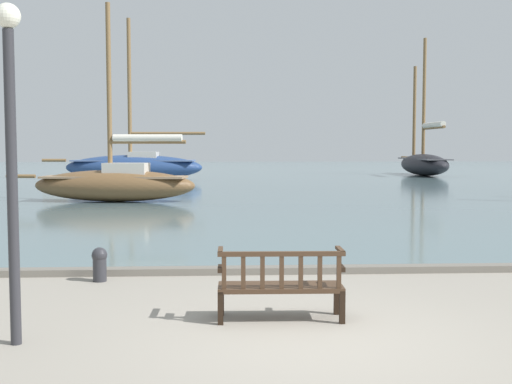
{
  "coord_description": "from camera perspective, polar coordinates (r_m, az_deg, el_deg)",
  "views": [
    {
      "loc": [
        -1.02,
        -7.25,
        2.23
      ],
      "look_at": [
        -0.15,
        10.0,
        1.0
      ],
      "focal_mm": 45.0,
      "sensor_mm": 36.0,
      "label": 1
    }
  ],
  "objects": [
    {
      "name": "quay_edge_kerb",
      "position": [
        11.36,
        2.32,
        -6.94
      ],
      "size": [
        40.0,
        0.3,
        0.12
      ],
      "primitive_type": "cube",
      "color": "slate",
      "rests_on": "ground"
    },
    {
      "name": "sailboat_far_starboard",
      "position": [
        49.33,
        14.69,
        2.59
      ],
      "size": [
        2.5,
        10.06,
        10.14
      ],
      "color": "black",
      "rests_on": "harbor_water"
    },
    {
      "name": "park_bench",
      "position": [
        8.29,
        2.2,
        -8.17
      ],
      "size": [
        1.61,
        0.55,
        0.92
      ],
      "color": "black",
      "rests_on": "ground"
    },
    {
      "name": "sailboat_outer_port",
      "position": [
        25.64,
        -12.38,
        0.84
      ],
      "size": [
        7.59,
        2.57,
        7.67
      ],
      "color": "brown",
      "rests_on": "harbor_water"
    },
    {
      "name": "lamp_post",
      "position": [
        7.59,
        -20.96,
        4.55
      ],
      "size": [
        0.28,
        0.28,
        3.79
      ],
      "color": "#2D2D33",
      "rests_on": "ground"
    },
    {
      "name": "ground_plane",
      "position": [
        7.66,
        5.0,
        -12.86
      ],
      "size": [
        160.0,
        160.0,
        0.0
      ],
      "primitive_type": "plane",
      "color": "gray"
    },
    {
      "name": "sailboat_far_port",
      "position": [
        41.79,
        -10.78,
        2.31
      ],
      "size": [
        10.51,
        3.19,
        10.23
      ],
      "color": "navy",
      "rests_on": "harbor_water"
    },
    {
      "name": "mooring_bollard",
      "position": [
        10.95,
        -13.73,
        -6.11
      ],
      "size": [
        0.26,
        0.26,
        0.57
      ],
      "color": "#2D2D33",
      "rests_on": "ground"
    },
    {
      "name": "harbor_water",
      "position": [
        51.31,
        -1.75,
        1.62
      ],
      "size": [
        100.0,
        80.0,
        0.08
      ],
      "primitive_type": "cube",
      "color": "slate",
      "rests_on": "ground"
    }
  ]
}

